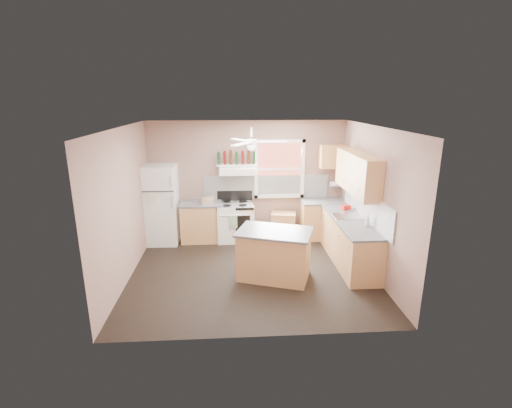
{
  "coord_description": "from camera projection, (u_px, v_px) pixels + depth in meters",
  "views": [
    {
      "loc": [
        -0.34,
        -6.4,
        3.18
      ],
      "look_at": [
        0.1,
        0.3,
        1.25
      ],
      "focal_mm": 26.0,
      "sensor_mm": 36.0,
      "label": 1
    }
  ],
  "objects": [
    {
      "name": "sink",
      "position": [
        347.0,
        217.0,
        7.4
      ],
      "size": [
        0.55,
        0.45,
        0.03
      ],
      "primitive_type": "cube",
      "color": "silver",
      "rests_on": "counter_right"
    },
    {
      "name": "faucet",
      "position": [
        355.0,
        213.0,
        7.39
      ],
      "size": [
        0.03,
        0.03,
        0.14
      ],
      "primitive_type": "cylinder",
      "color": "silver",
      "rests_on": "sink"
    },
    {
      "name": "upper_cabinet_corner",
      "position": [
        333.0,
        156.0,
        8.39
      ],
      "size": [
        0.6,
        0.33,
        0.52
      ],
      "primitive_type": "cube",
      "color": "tan",
      "rests_on": "wall_back"
    },
    {
      "name": "paper_towel",
      "position": [
        336.0,
        184.0,
        8.61
      ],
      "size": [
        0.26,
        0.12,
        0.12
      ],
      "primitive_type": "cylinder",
      "rotation": [
        0.0,
        1.57,
        0.0
      ],
      "color": "white",
      "rests_on": "wall_back"
    },
    {
      "name": "toaster",
      "position": [
        207.0,
        200.0,
        8.24
      ],
      "size": [
        0.32,
        0.25,
        0.18
      ],
      "primitive_type": "cube",
      "rotation": [
        0.0,
        0.0,
        0.36
      ],
      "color": "silver",
      "rests_on": "counter_left"
    },
    {
      "name": "ceiling",
      "position": [
        251.0,
        127.0,
        6.3
      ],
      "size": [
        4.5,
        4.5,
        0.0
      ],
      "primitive_type": "plane",
      "color": "white",
      "rests_on": "ground"
    },
    {
      "name": "base_cabinet_left",
      "position": [
        202.0,
        222.0,
        8.49
      ],
      "size": [
        0.9,
        0.6,
        0.86
      ],
      "primitive_type": "cube",
      "color": "tan",
      "rests_on": "floor"
    },
    {
      "name": "refrigerator",
      "position": [
        160.0,
        205.0,
        8.27
      ],
      "size": [
        0.76,
        0.74,
        1.77
      ],
      "primitive_type": "cube",
      "rotation": [
        0.0,
        0.0,
        -0.02
      ],
      "color": "white",
      "rests_on": "floor"
    },
    {
      "name": "counter_corner",
      "position": [
        323.0,
        201.0,
        8.54
      ],
      "size": [
        1.02,
        0.62,
        0.04
      ],
      "primitive_type": "cube",
      "color": "#505053",
      "rests_on": "base_cabinet_corner"
    },
    {
      "name": "counter_left",
      "position": [
        201.0,
        204.0,
        8.36
      ],
      "size": [
        0.92,
        0.62,
        0.04
      ],
      "primitive_type": "cube",
      "color": "#505053",
      "rests_on": "base_cabinet_left"
    },
    {
      "name": "wine_bottles",
      "position": [
        237.0,
        158.0,
        8.3
      ],
      "size": [
        0.86,
        0.06,
        0.31
      ],
      "color": "#143819",
      "rests_on": "bottle_shelf"
    },
    {
      "name": "counter_right",
      "position": [
        350.0,
        221.0,
        7.21
      ],
      "size": [
        0.62,
        2.22,
        0.04
      ],
      "primitive_type": "cube",
      "color": "#505053",
      "rests_on": "base_cabinet_right"
    },
    {
      "name": "wall_left",
      "position": [
        123.0,
        206.0,
        6.53
      ],
      "size": [
        0.05,
        4.0,
        2.7
      ],
      "primitive_type": "cube",
      "color": "#836357",
      "rests_on": "ground"
    },
    {
      "name": "wall_right",
      "position": [
        375.0,
        201.0,
        6.81
      ],
      "size": [
        0.05,
        4.0,
        2.7
      ],
      "primitive_type": "cube",
      "color": "#836357",
      "rests_on": "ground"
    },
    {
      "name": "bottle_shelf",
      "position": [
        237.0,
        165.0,
        8.35
      ],
      "size": [
        0.9,
        0.26,
        0.03
      ],
      "primitive_type": "cube",
      "color": "white",
      "rests_on": "range_hood"
    },
    {
      "name": "wall_back",
      "position": [
        247.0,
        180.0,
        8.61
      ],
      "size": [
        4.5,
        0.05,
        2.7
      ],
      "primitive_type": "cube",
      "color": "#836357",
      "rests_on": "ground"
    },
    {
      "name": "cart",
      "position": [
        283.0,
        226.0,
        8.7
      ],
      "size": [
        0.61,
        0.46,
        0.55
      ],
      "primitive_type": "cube",
      "rotation": [
        0.0,
        0.0,
        -0.18
      ],
      "color": "tan",
      "rests_on": "floor"
    },
    {
      "name": "stove",
      "position": [
        235.0,
        222.0,
        8.52
      ],
      "size": [
        0.85,
        0.67,
        0.86
      ],
      "primitive_type": "cube",
      "rotation": [
        0.0,
        0.0,
        0.04
      ],
      "color": "white",
      "rests_on": "floor"
    },
    {
      "name": "window_view",
      "position": [
        279.0,
        169.0,
        8.55
      ],
      "size": [
        1.0,
        0.02,
        1.2
      ],
      "primitive_type": "cube",
      "color": "brown",
      "rests_on": "wall_back"
    },
    {
      "name": "island_top",
      "position": [
        275.0,
        232.0,
        6.6
      ],
      "size": [
        1.5,
        1.22,
        0.04
      ],
      "primitive_type": "cube",
      "rotation": [
        0.0,
        0.0,
        -0.33
      ],
      "color": "#505053",
      "rests_on": "island"
    },
    {
      "name": "base_cabinet_corner",
      "position": [
        322.0,
        220.0,
        8.66
      ],
      "size": [
        1.0,
        0.6,
        0.86
      ],
      "primitive_type": "cube",
      "color": "tan",
      "rests_on": "floor"
    },
    {
      "name": "backsplash_right",
      "position": [
        366.0,
        206.0,
        7.15
      ],
      "size": [
        0.03,
        2.6,
        0.55
      ],
      "primitive_type": "cube",
      "color": "white",
      "rests_on": "wall_right"
    },
    {
      "name": "backsplash_back",
      "position": [
        266.0,
        187.0,
        8.65
      ],
      "size": [
        2.9,
        0.03,
        0.55
      ],
      "primitive_type": "cube",
      "color": "white",
      "rests_on": "wall_back"
    },
    {
      "name": "window_frame",
      "position": [
        279.0,
        169.0,
        8.52
      ],
      "size": [
        1.16,
        0.07,
        1.36
      ],
      "primitive_type": "cube",
      "color": "white",
      "rests_on": "wall_back"
    },
    {
      "name": "base_cabinet_right",
      "position": [
        349.0,
        242.0,
        7.33
      ],
      "size": [
        0.6,
        2.2,
        0.86
      ],
      "primitive_type": "cube",
      "color": "tan",
      "rests_on": "floor"
    },
    {
      "name": "upper_cabinet_right",
      "position": [
        357.0,
        173.0,
        7.16
      ],
      "size": [
        0.33,
        1.8,
        0.76
      ],
      "primitive_type": "cube",
      "color": "tan",
      "rests_on": "wall_right"
    },
    {
      "name": "soap_bottle",
      "position": [
        368.0,
        221.0,
        6.8
      ],
      "size": [
        0.1,
        0.1,
        0.22
      ],
      "primitive_type": "imported",
      "rotation": [
        0.0,
        0.0,
        1.31
      ],
      "color": "silver",
      "rests_on": "counter_right"
    },
    {
      "name": "ceiling_fan_hub",
      "position": [
        251.0,
        142.0,
        6.36
      ],
      "size": [
        0.2,
        0.2,
        0.08
      ],
      "primitive_type": "cylinder",
      "color": "white",
      "rests_on": "ceiling"
    },
    {
      "name": "island",
      "position": [
        274.0,
        255.0,
        6.73
      ],
      "size": [
        1.41,
        1.13,
        0.86
      ],
      "primitive_type": "cube",
      "rotation": [
        0.0,
        0.0,
        -0.33
      ],
      "color": "tan",
      "rests_on": "floor"
    },
    {
      "name": "floor",
      "position": [
        252.0,
        272.0,
        7.04
      ],
      "size": [
        4.5,
        4.5,
        0.0
      ],
      "primitive_type": "plane",
      "color": "black",
      "rests_on": "ground"
    },
    {
      "name": "red_caddy",
      "position": [
        346.0,
        207.0,
        7.83
      ],
      "size": [
        0.2,
        0.16,
        0.1
      ],
      "primitive_type": "cube",
      "rotation": [
        0.0,
        0.0,
        0.26
      ],
      "color": "red",
      "rests_on": "counter_right"
    },
    {
      "name": "range_hood",
      "position": [
        237.0,
        170.0,
        8.26
      ],
      "size": [
        0.78,
        0.5,
        0.14
      ],
      "primitive_type": "cube",
      "color": "white",
      "rests_on": "wall_back"
    }
  ]
}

